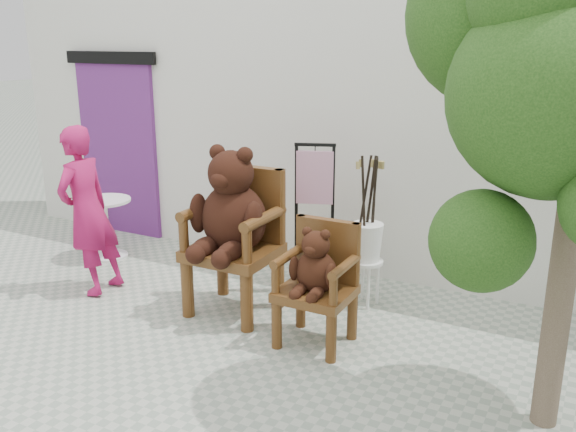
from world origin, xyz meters
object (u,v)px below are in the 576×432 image
object	(u,v)px
chair_small	(318,273)
chair_big	(233,219)
person	(88,211)
stool_bucket	(367,241)
display_stand	(314,236)
cafe_table	(106,221)

from	to	relation	value
chair_small	chair_big	bearing A→B (deg)	168.15
chair_big	person	size ratio (longest dim) A/B	0.94
chair_big	chair_small	world-z (taller)	chair_big
stool_bucket	display_stand	bearing A→B (deg)	172.56
person	stool_bucket	size ratio (longest dim) A/B	1.15
display_stand	stool_bucket	size ratio (longest dim) A/B	1.04
cafe_table	stool_bucket	bearing A→B (deg)	3.16
cafe_table	display_stand	size ratio (longest dim) A/B	0.47
chair_big	chair_small	distance (m)	1.01
chair_small	display_stand	size ratio (longest dim) A/B	0.68
chair_small	display_stand	distance (m)	1.10
chair_small	stool_bucket	bearing A→B (deg)	84.12
chair_small	display_stand	bearing A→B (deg)	117.08
chair_big	display_stand	size ratio (longest dim) A/B	1.04
person	cafe_table	world-z (taller)	person
chair_small	cafe_table	world-z (taller)	chair_small
chair_big	cafe_table	bearing A→B (deg)	165.98
person	cafe_table	size ratio (longest dim) A/B	2.37
chair_small	person	world-z (taller)	person
chair_big	stool_bucket	size ratio (longest dim) A/B	1.08
chair_big	cafe_table	size ratio (longest dim) A/B	2.24
chair_small	display_stand	xyz separation A→B (m)	(-0.50, 0.97, -0.03)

